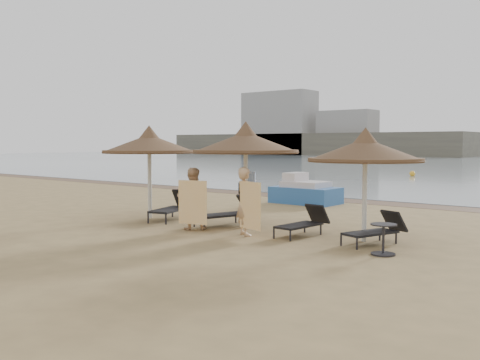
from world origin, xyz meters
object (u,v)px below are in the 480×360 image
object	(u,v)px
palapa_right	(365,151)
side_table	(383,240)
palapa_left	(149,144)
lounger_far_left	(174,206)
lounger_near_left	(230,212)
person_right	(245,196)
lounger_far_right	(377,229)
pedal_boat	(305,192)
palapa_center	(246,143)
lounger_near_right	(304,222)
person_left	(192,194)

from	to	relation	value
palapa_right	side_table	xyz separation A→B (m)	(0.97, -1.15, -1.80)
palapa_left	lounger_far_left	world-z (taller)	palapa_left
lounger_near_left	person_right	size ratio (longest dim) A/B	0.97
lounger_far_right	pedal_boat	size ratio (longest dim) A/B	0.69
lounger_near_left	lounger_far_right	size ratio (longest dim) A/B	1.11
palapa_left	lounger_far_left	bearing A→B (deg)	20.01
palapa_right	side_table	distance (m)	2.34
palapa_left	palapa_center	size ratio (longest dim) A/B	0.98
palapa_right	lounger_near_right	size ratio (longest dim) A/B	1.58
pedal_boat	lounger_far_right	bearing A→B (deg)	-45.95
lounger_near_left	side_table	distance (m)	5.10
palapa_left	lounger_near_right	xyz separation A→B (m)	(5.30, 0.30, -1.91)
lounger_near_right	side_table	bearing A→B (deg)	-16.98
lounger_far_left	pedal_boat	distance (m)	6.10
person_left	palapa_left	bearing A→B (deg)	-57.40
palapa_right	lounger_far_left	bearing A→B (deg)	-178.28
side_table	pedal_boat	xyz separation A→B (m)	(-6.17, 7.00, 0.13)
palapa_center	lounger_near_left	size ratio (longest dim) A/B	1.52
palapa_right	person_right	bearing A→B (deg)	-157.78
lounger_far_right	lounger_near_left	bearing A→B (deg)	-161.61
palapa_center	person_left	world-z (taller)	palapa_center
side_table	person_left	bearing A→B (deg)	-178.97
palapa_center	palapa_right	size ratio (longest dim) A/B	1.08
palapa_right	lounger_near_right	world-z (taller)	palapa_right
side_table	person_right	size ratio (longest dim) A/B	0.33
lounger_far_left	side_table	distance (m)	7.08
palapa_center	palapa_right	xyz separation A→B (m)	(3.43, 0.06, -0.17)
lounger_near_right	pedal_boat	size ratio (longest dim) A/B	0.68
palapa_center	pedal_boat	bearing A→B (deg)	106.68
lounger_far_right	pedal_boat	distance (m)	8.14
lounger_far_right	lounger_near_right	bearing A→B (deg)	-158.54
lounger_near_right	person_right	world-z (taller)	person_right
palapa_left	lounger_near_left	distance (m)	3.39
palapa_center	lounger_near_left	world-z (taller)	palapa_center
palapa_right	lounger_far_right	xyz separation A→B (m)	(0.36, -0.08, -1.78)
palapa_right	lounger_far_right	world-z (taller)	palapa_right
lounger_far_right	palapa_center	bearing A→B (deg)	-161.25
lounger_near_left	palapa_left	bearing A→B (deg)	-153.99
palapa_center	person_left	bearing A→B (deg)	-126.45
side_table	person_left	xyz separation A→B (m)	(-5.26, -0.09, 0.65)
person_left	person_right	world-z (taller)	person_right
lounger_near_left	palapa_right	bearing A→B (deg)	17.85
lounger_far_right	person_left	size ratio (longest dim) A/B	0.90
person_right	pedal_boat	size ratio (longest dim) A/B	0.79
lounger_far_left	person_left	bearing A→B (deg)	-48.39
lounger_near_right	palapa_center	bearing A→B (deg)	-178.23
palapa_left	lounger_near_left	world-z (taller)	palapa_left
palapa_right	side_table	size ratio (longest dim) A/B	4.16
lounger_near_left	person_right	world-z (taller)	person_right
lounger_near_left	lounger_near_right	world-z (taller)	lounger_near_left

